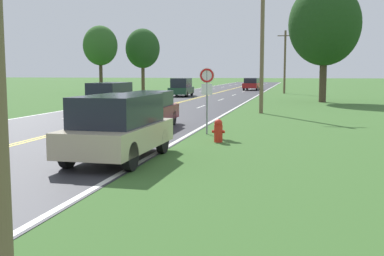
# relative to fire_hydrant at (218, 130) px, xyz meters

# --- Properties ---
(fire_hydrant) EXTENTS (0.46, 0.30, 0.82)m
(fire_hydrant) POSITION_rel_fire_hydrant_xyz_m (0.00, 0.00, 0.00)
(fire_hydrant) COLOR red
(fire_hydrant) RESTS_ON ground
(traffic_sign) EXTENTS (0.60, 0.10, 2.66)m
(traffic_sign) POSITION_rel_fire_hydrant_xyz_m (-0.82, 2.08, 1.59)
(traffic_sign) COLOR gray
(traffic_sign) RESTS_ON ground
(utility_pole_midground) EXTENTS (1.80, 0.24, 8.20)m
(utility_pole_midground) POSITION_rel_fire_hydrant_xyz_m (0.57, 12.53, 3.83)
(utility_pole_midground) COLOR brown
(utility_pole_midground) RESTS_ON ground
(utility_pole_far) EXTENTS (1.80, 0.24, 7.25)m
(utility_pole_far) POSITION_rel_fire_hydrant_xyz_m (1.14, 40.38, 3.35)
(utility_pole_far) COLOR brown
(utility_pole_far) RESTS_ON ground
(tree_left_verge) EXTENTS (4.28, 4.28, 7.90)m
(tree_left_verge) POSITION_rel_fire_hydrant_xyz_m (-16.47, 41.41, 4.99)
(tree_left_verge) COLOR brown
(tree_left_verge) RESTS_ON ground
(tree_behind_sign) EXTENTS (5.84, 5.84, 9.73)m
(tree_behind_sign) POSITION_rel_fire_hydrant_xyz_m (4.71, 24.49, 5.92)
(tree_behind_sign) COLOR #473828
(tree_behind_sign) RESTS_ON ground
(tree_mid_treeline) EXTENTS (4.01, 4.01, 7.87)m
(tree_mid_treeline) POSITION_rel_fire_hydrant_xyz_m (-19.97, 36.31, 5.12)
(tree_mid_treeline) COLOR #473828
(tree_mid_treeline) RESTS_ON ground
(car_champagne_suv_nearest) EXTENTS (2.02, 4.52, 1.85)m
(car_champagne_suv_nearest) POSITION_rel_fire_hydrant_xyz_m (-2.19, -4.09, 0.56)
(car_champagne_suv_nearest) COLOR black
(car_champagne_suv_nearest) RESTS_ON ground
(car_maroon_suv_approaching) EXTENTS (1.84, 4.93, 1.63)m
(car_maroon_suv_approaching) POSITION_rel_fire_hydrant_xyz_m (-3.75, 3.44, 0.45)
(car_maroon_suv_approaching) COLOR black
(car_maroon_suv_approaching) RESTS_ON ground
(car_dark_blue_van_mid_near) EXTENTS (1.94, 4.83, 1.86)m
(car_dark_blue_van_mid_near) POSITION_rel_fire_hydrant_xyz_m (-8.44, 10.65, 0.55)
(car_dark_blue_van_mid_near) COLOR black
(car_dark_blue_van_mid_near) RESTS_ON ground
(car_dark_green_van_mid_far) EXTENTS (2.03, 4.66, 1.87)m
(car_dark_green_van_mid_far) POSITION_rel_fire_hydrant_xyz_m (-8.98, 31.20, 0.54)
(car_dark_green_van_mid_far) COLOR black
(car_dark_green_van_mid_far) RESTS_ON ground
(car_red_suv_receding) EXTENTS (2.15, 4.85, 1.67)m
(car_red_suv_receding) POSITION_rel_fire_hydrant_xyz_m (-3.53, 49.65, 0.48)
(car_red_suv_receding) COLOR black
(car_red_suv_receding) RESTS_ON ground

